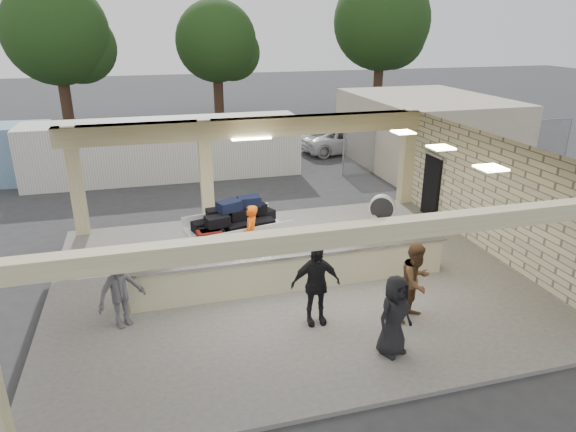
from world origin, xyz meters
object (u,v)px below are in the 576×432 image
object	(u,v)px
passenger_b	(315,284)
car_white_b	(428,131)
luggage_cart	(236,225)
baggage_handler	(251,235)
baggage_counter	(295,269)
car_dark	(345,130)
passenger_a	(415,281)
container_white	(166,149)
passenger_d	(394,316)
drum_fan	(382,208)
passenger_c	(121,290)
car_white_a	(343,140)

from	to	relation	value
passenger_b	car_white_b	distance (m)	20.25
luggage_cart	baggage_handler	size ratio (longest dim) A/B	1.80
baggage_counter	baggage_handler	world-z (taller)	baggage_handler
passenger_b	car_dark	world-z (taller)	passenger_b
passenger_a	container_white	distance (m)	14.27
passenger_d	car_dark	bearing A→B (deg)	50.36
luggage_cart	passenger_b	size ratio (longest dim) A/B	1.62
passenger_b	car_dark	distance (m)	18.90
passenger_d	passenger_b	bearing A→B (deg)	106.67
drum_fan	container_white	bearing A→B (deg)	160.85
luggage_cart	passenger_a	bearing A→B (deg)	-67.06
baggage_counter	drum_fan	xyz separation A→B (m)	(4.08, 3.55, 0.02)
passenger_c	car_dark	xyz separation A→B (m)	(11.64, 16.34, -0.23)
passenger_b	car_white_b	bearing A→B (deg)	55.56
baggage_handler	passenger_d	distance (m)	5.20
passenger_b	car_white_a	size ratio (longest dim) A/B	0.42
baggage_handler	car_dark	bearing A→B (deg)	172.07
container_white	passenger_d	bearing A→B (deg)	-75.28
drum_fan	car_white_b	world-z (taller)	car_white_b
car_dark	drum_fan	bearing A→B (deg)	-179.13
car_white_b	container_white	bearing A→B (deg)	115.77
luggage_cart	car_dark	distance (m)	15.71
drum_fan	baggage_handler	distance (m)	5.22
baggage_handler	car_white_a	distance (m)	14.15
baggage_handler	car_white_a	bearing A→B (deg)	171.19
car_dark	passenger_a	bearing A→B (deg)	-179.98
car_white_a	car_white_b	world-z (taller)	car_white_b
container_white	luggage_cart	bearing A→B (deg)	-79.90
passenger_a	car_white_a	distance (m)	16.42
baggage_handler	car_white_b	world-z (taller)	baggage_handler
passenger_c	car_white_b	bearing A→B (deg)	10.08
passenger_b	car_white_b	xyz separation A→B (m)	(12.10, 16.23, -0.37)
baggage_counter	passenger_a	distance (m)	3.06
drum_fan	car_white_a	world-z (taller)	car_white_a
passenger_a	passenger_c	world-z (taller)	passenger_a
passenger_a	container_white	world-z (taller)	container_white
baggage_handler	car_white_b	size ratio (longest dim) A/B	0.40
baggage_counter	container_white	size ratio (longest dim) A/B	0.71
baggage_counter	car_dark	bearing A→B (deg)	64.33
car_white_b	passenger_d	bearing A→B (deg)	161.82
drum_fan	car_dark	size ratio (longest dim) A/B	0.21
passenger_c	passenger_a	bearing A→B (deg)	-45.68
car_white_a	car_white_b	bearing A→B (deg)	-90.01
drum_fan	passenger_b	bearing A→B (deg)	-97.38
passenger_a	luggage_cart	bearing A→B (deg)	99.50
drum_fan	baggage_handler	xyz separation A→B (m)	(-4.85, -1.90, 0.34)
baggage_handler	container_white	size ratio (longest dim) A/B	0.15
container_white	car_dark	bearing A→B (deg)	23.62
baggage_handler	passenger_c	distance (m)	4.10
baggage_counter	car_white_b	distance (m)	18.90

